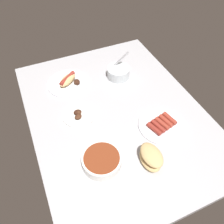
{
  "coord_description": "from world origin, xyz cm",
  "views": [
    {
      "loc": [
        -75.01,
        35.12,
        92.97
      ],
      "look_at": [
        -1.86,
        3.12,
        3.0
      ],
      "focal_mm": 36.84,
      "sensor_mm": 36.0,
      "label": 1
    }
  ],
  "objects": [
    {
      "name": "ground_plane",
      "position": [
        0.0,
        0.0,
        -1.5
      ],
      "size": [
        120.0,
        90.0,
        3.0
      ],
      "primitive_type": "cube",
      "color": "#B2B2B7"
    },
    {
      "name": "bowl_chili",
      "position": [
        -26.13,
        18.69,
        2.88
      ],
      "size": [
        17.77,
        17.77,
        5.27
      ],
      "color": "white",
      "rests_on": "ground_plane"
    },
    {
      "name": "plate_sausages",
      "position": [
        -18.54,
        -17.29,
        1.06
      ],
      "size": [
        23.73,
        23.73,
        3.5
      ],
      "color": "white",
      "rests_on": "ground_plane"
    },
    {
      "name": "bowl_coleslaw",
      "position": [
        26.31,
        -13.52,
        3.56
      ],
      "size": [
        13.79,
        14.18,
        15.42
      ],
      "color": "silver",
      "rests_on": "ground_plane"
    },
    {
      "name": "bread_stack",
      "position": [
        -33.7,
        -1.76,
        3.6
      ],
      "size": [
        14.41,
        10.13,
        7.2
      ],
      "color": "tan",
      "rests_on": "ground_plane"
    },
    {
      "name": "plate_hotdog_assembled",
      "position": [
        32.06,
        17.04,
        1.7
      ],
      "size": [
        25.08,
        25.08,
        5.61
      ],
      "color": "white",
      "rests_on": "ground_plane"
    },
    {
      "name": "plate_grilled_meat",
      "position": [
        5.58,
        19.22,
        0.85
      ],
      "size": [
        18.03,
        18.03,
        3.4
      ],
      "color": "white",
      "rests_on": "ground_plane"
    }
  ]
}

